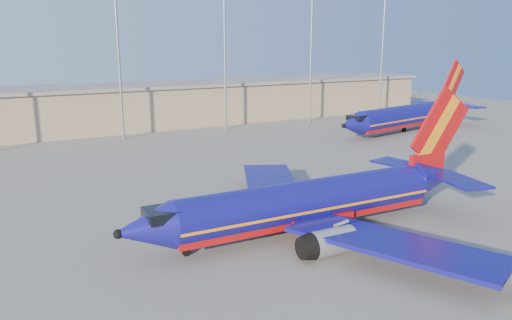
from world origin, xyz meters
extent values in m
plane|color=slate|center=(0.00, 0.00, 0.00)|extent=(220.00, 220.00, 0.00)
cube|color=gray|center=(10.00, 58.00, 4.00)|extent=(120.00, 15.00, 8.00)
cube|color=slate|center=(10.00, 58.00, 8.20)|extent=(122.00, 16.00, 0.60)
cylinder|color=gray|center=(-5.00, 46.00, 14.00)|extent=(0.44, 0.44, 28.00)
cylinder|color=gray|center=(15.00, 46.00, 14.00)|extent=(0.44, 0.44, 28.00)
cylinder|color=gray|center=(35.00, 46.00, 14.00)|extent=(0.44, 0.44, 28.00)
cylinder|color=gray|center=(55.00, 46.00, 14.00)|extent=(0.44, 0.44, 28.00)
cylinder|color=navy|center=(-3.07, -5.90, 2.78)|extent=(24.88, 4.77, 3.82)
cube|color=#AD0D0F|center=(-3.07, -5.90, 1.80)|extent=(24.85, 4.05, 1.34)
cube|color=orange|center=(-3.07, -5.90, 2.53)|extent=(24.88, 4.81, 0.23)
cone|color=navy|center=(-17.60, -5.34, 2.78)|extent=(4.47, 3.98, 3.82)
cube|color=black|center=(-16.26, -5.39, 3.76)|extent=(2.58, 2.77, 0.82)
cone|color=navy|center=(11.97, -6.48, 3.15)|extent=(5.51, 4.02, 3.82)
cube|color=#AD0D0F|center=(11.15, -6.45, 4.54)|extent=(4.35, 0.73, 2.27)
cube|color=#AD0D0F|center=(12.59, -6.51, 8.15)|extent=(7.58, 0.62, 8.23)
cube|color=orange|center=(12.38, -6.50, 8.15)|extent=(5.05, 0.63, 6.45)
cube|color=navy|center=(11.69, -2.96, 3.71)|extent=(4.17, 7.03, 0.23)
cube|color=navy|center=(11.42, -9.97, 3.71)|extent=(4.62, 7.16, 0.23)
cube|color=navy|center=(-1.18, 3.11, 1.86)|extent=(11.68, 16.62, 0.36)
cube|color=navy|center=(-1.88, -15.03, 1.86)|extent=(10.72, 16.76, 0.36)
cube|color=#AD0D0F|center=(-2.56, -5.92, 1.39)|extent=(6.34, 4.26, 1.03)
cylinder|color=gray|center=(-4.10, -0.50, 1.19)|extent=(3.79, 2.31, 2.17)
cylinder|color=gray|center=(-4.52, -11.21, 1.19)|extent=(3.79, 2.31, 2.17)
cylinder|color=gray|center=(-14.41, -5.46, 0.57)|extent=(0.26, 0.26, 1.13)
cylinder|color=black|center=(-14.41, -5.46, 0.33)|extent=(0.67, 0.28, 0.66)
cylinder|color=black|center=(-1.42, -3.28, 0.43)|extent=(0.89, 0.60, 0.87)
cylinder|color=black|center=(-1.63, -8.64, 0.43)|extent=(0.89, 0.60, 0.87)
cylinder|color=navy|center=(43.24, 26.93, 3.00)|extent=(26.99, 8.82, 4.11)
cube|color=#AD0D0F|center=(43.24, 26.93, 1.95)|extent=(26.85, 8.05, 1.45)
cube|color=orange|center=(43.24, 26.93, 2.72)|extent=(27.00, 8.86, 0.24)
cone|color=navy|center=(27.82, 24.13, 3.00)|extent=(5.33, 4.88, 4.11)
cube|color=black|center=(29.24, 24.38, 4.06)|extent=(3.14, 3.32, 0.89)
cone|color=navy|center=(59.21, 29.83, 3.39)|extent=(6.42, 5.08, 4.11)
cube|color=#AD0D0F|center=(58.34, 29.67, 4.89)|extent=(4.70, 1.44, 2.45)
cube|color=#AD0D0F|center=(59.87, 29.95, 8.78)|extent=(8.09, 1.81, 8.87)
cube|color=orange|center=(59.65, 29.91, 8.78)|extent=(5.43, 1.43, 6.96)
cube|color=navy|center=(58.10, 33.47, 4.00)|extent=(5.79, 7.85, 0.24)
cube|color=navy|center=(59.45, 26.03, 4.00)|extent=(3.54, 7.21, 0.24)
cylinder|color=black|center=(43.24, 26.93, 0.50)|extent=(0.90, 0.90, 1.00)
camera|label=1|loc=(-27.98, -39.83, 16.30)|focal=35.00mm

